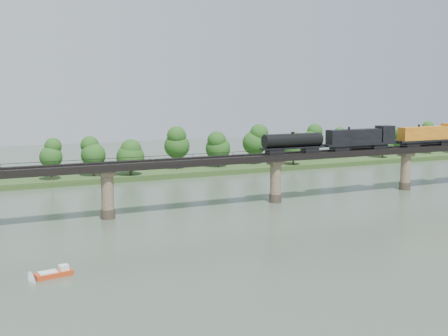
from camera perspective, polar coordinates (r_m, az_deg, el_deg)
name	(u,v)px	position (r m, az deg, el deg)	size (l,w,h in m)	color
ground	(356,231)	(109.68, 13.24, -6.21)	(400.00, 400.00, 0.00)	#394839
far_bank	(189,169)	(182.51, -3.55, -0.14)	(300.00, 24.00, 1.60)	#29451B
bridge	(276,179)	(132.84, 5.26, -1.17)	(236.00, 30.00, 11.50)	#473A2D
bridge_superstructure	(276,153)	(131.99, 5.29, 1.55)	(220.00, 4.90, 0.75)	black
far_treeline	(170,147)	(174.51, -5.53, 2.12)	(289.06, 17.54, 13.60)	#382619
freight_train	(406,136)	(155.74, 18.05, 3.08)	(84.35, 3.29, 5.81)	black
motorboat	(54,273)	(84.89, -16.85, -10.19)	(5.48, 2.74, 1.47)	red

